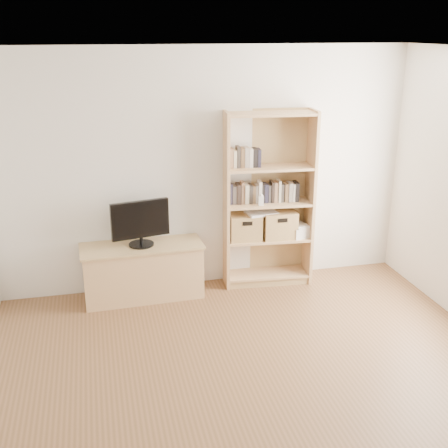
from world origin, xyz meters
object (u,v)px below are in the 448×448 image
object	(u,v)px
bookshelf	(269,200)
basket_right	(278,224)
tv_stand	(143,272)
laptop	(261,213)
baby_monitor	(261,201)
television	(140,223)
basket_left	(245,226)

from	to	relation	value
bookshelf	basket_right	distance (m)	0.31
tv_stand	laptop	world-z (taller)	laptop
bookshelf	basket_right	xyz separation A→B (m)	(0.12, -0.01, -0.28)
baby_monitor	tv_stand	bearing A→B (deg)	-171.66
bookshelf	baby_monitor	size ratio (longest dim) A/B	18.71
tv_stand	baby_monitor	bearing A→B (deg)	-3.91
tv_stand	baby_monitor	size ratio (longest dim) A/B	11.92
television	basket_right	size ratio (longest dim) A/B	1.67
baby_monitor	basket_right	bearing A→B (deg)	30.05
baby_monitor	basket_right	world-z (taller)	baby_monitor
basket_right	laptop	size ratio (longest dim) A/B	1.12
laptop	tv_stand	bearing A→B (deg)	174.68
tv_stand	laptop	xyz separation A→B (m)	(1.33, 0.05, 0.55)
baby_monitor	basket_left	distance (m)	0.37
baby_monitor	basket_right	distance (m)	0.40
television	baby_monitor	distance (m)	1.30
television	basket_right	bearing A→B (deg)	-9.36
basket_left	laptop	world-z (taller)	laptop
tv_stand	laptop	size ratio (longest dim) A/B	3.79
television	basket_right	world-z (taller)	television
tv_stand	television	xyz separation A→B (m)	(0.00, 0.00, 0.55)
television	baby_monitor	size ratio (longest dim) A/B	5.89
laptop	baby_monitor	bearing A→B (deg)	-117.83
bookshelf	baby_monitor	distance (m)	0.16
bookshelf	laptop	size ratio (longest dim) A/B	5.95
bookshelf	basket_left	distance (m)	0.39
basket_left	baby_monitor	bearing A→B (deg)	-33.46
television	basket_left	bearing A→B (deg)	-7.37
tv_stand	bookshelf	size ratio (longest dim) A/B	0.64
tv_stand	bookshelf	distance (m)	1.57
basket_right	laptop	world-z (taller)	laptop
laptop	basket_right	bearing A→B (deg)	-8.30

